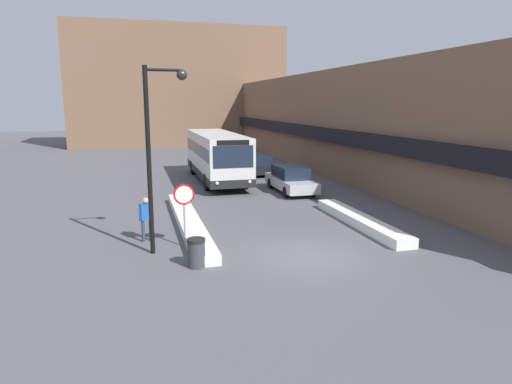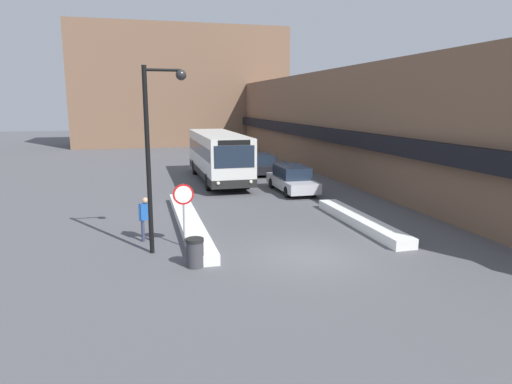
{
  "view_description": "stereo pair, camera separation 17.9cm",
  "coord_description": "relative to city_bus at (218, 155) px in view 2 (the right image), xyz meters",
  "views": [
    {
      "loc": [
        -5.73,
        -14.09,
        5.21
      ],
      "look_at": [
        -0.86,
        4.03,
        1.54
      ],
      "focal_mm": 32.0,
      "sensor_mm": 36.0,
      "label": 1
    },
    {
      "loc": [
        -5.56,
        -14.13,
        5.21
      ],
      "look_at": [
        -0.86,
        4.03,
        1.54
      ],
      "focal_mm": 32.0,
      "sensor_mm": 36.0,
      "label": 2
    }
  ],
  "objects": [
    {
      "name": "snow_bank_right",
      "position": [
        3.98,
        -12.9,
        -1.55
      ],
      "size": [
        0.9,
        7.2,
        0.4
      ],
      "color": "silver",
      "rests_on": "ground_plane"
    },
    {
      "name": "city_bus",
      "position": [
        0.0,
        0.0,
        0.0
      ],
      "size": [
        2.66,
        10.94,
        3.23
      ],
      "color": "silver",
      "rests_on": "ground_plane"
    },
    {
      "name": "building_row_right",
      "position": [
        10.34,
        7.86,
        2.0
      ],
      "size": [
        5.5,
        60.0,
        7.51
      ],
      "color": "brown",
      "rests_on": "ground_plane"
    },
    {
      "name": "street_lamp",
      "position": [
        -4.6,
        -14.42,
        2.23
      ],
      "size": [
        1.46,
        0.36,
        6.43
      ],
      "color": "black",
      "rests_on": "ground_plane"
    },
    {
      "name": "pedestrian",
      "position": [
        -5.02,
        -12.91,
        -0.73
      ],
      "size": [
        0.53,
        0.35,
        1.7
      ],
      "rotation": [
        0.0,
        0.0,
        0.35
      ],
      "color": "#333851",
      "rests_on": "ground_plane"
    },
    {
      "name": "parked_car_middle",
      "position": [
        3.58,
        2.21,
        -1.02
      ],
      "size": [
        1.8,
        4.21,
        1.48
      ],
      "color": "black",
      "rests_on": "ground_plane"
    },
    {
      "name": "building_backdrop_far",
      "position": [
        0.38,
        28.88,
        5.43
      ],
      "size": [
        26.0,
        8.0,
        14.35
      ],
      "color": "brown",
      "rests_on": "ground_plane"
    },
    {
      "name": "stop_sign",
      "position": [
        -3.69,
        -14.03,
        -0.04
      ],
      "size": [
        0.76,
        0.08,
        2.35
      ],
      "color": "gray",
      "rests_on": "ground_plane"
    },
    {
      "name": "parked_car_front",
      "position": [
        3.58,
        -4.95,
        -0.98
      ],
      "size": [
        1.84,
        4.86,
        1.55
      ],
      "color": "#B7B7BC",
      "rests_on": "ground_plane"
    },
    {
      "name": "ground_plane",
      "position": [
        0.38,
        -16.14,
        -1.75
      ],
      "size": [
        160.0,
        160.0,
        0.0
      ],
      "primitive_type": "plane",
      "color": "#515156"
    },
    {
      "name": "snow_bank_left",
      "position": [
        -3.22,
        -11.1,
        -1.56
      ],
      "size": [
        0.9,
        10.48,
        0.38
      ],
      "color": "silver",
      "rests_on": "ground_plane"
    },
    {
      "name": "trash_bin",
      "position": [
        -3.58,
        -16.21,
        -1.27
      ],
      "size": [
        0.59,
        0.59,
        0.95
      ],
      "color": "#38383D",
      "rests_on": "ground_plane"
    }
  ]
}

